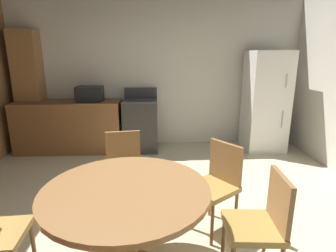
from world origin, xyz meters
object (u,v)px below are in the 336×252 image
(refrigerator, at_px, (265,101))
(chair_east, at_px, (262,221))
(chair_northeast, at_px, (217,181))
(dining_table, at_px, (127,207))
(oven_range, at_px, (141,124))
(chair_north, at_px, (124,166))
(microwave, at_px, (90,94))

(refrigerator, xyz_separation_m, chair_east, (-1.19, -2.96, -0.38))
(refrigerator, distance_m, chair_east, 3.21)
(chair_east, bearing_deg, chair_northeast, -70.00)
(dining_table, bearing_deg, oven_range, 91.11)
(dining_table, bearing_deg, chair_east, -3.99)
(chair_east, relative_size, chair_north, 1.00)
(oven_range, height_order, microwave, microwave)
(oven_range, distance_m, chair_northeast, 2.51)
(chair_east, distance_m, chair_northeast, 0.68)
(oven_range, xyz_separation_m, chair_east, (1.05, -3.01, 0.03))
(dining_table, distance_m, chair_north, 1.00)
(chair_north, bearing_deg, dining_table, 0.00)
(refrigerator, relative_size, chair_east, 2.02)
(dining_table, relative_size, chair_northeast, 1.40)
(microwave, height_order, dining_table, microwave)
(refrigerator, relative_size, chair_northeast, 2.02)
(chair_north, bearing_deg, chair_east, 39.11)
(refrigerator, distance_m, chair_north, 3.02)
(refrigerator, bearing_deg, chair_east, -111.85)
(dining_table, bearing_deg, chair_north, 97.78)
(refrigerator, height_order, chair_east, refrigerator)
(microwave, xyz_separation_m, chair_northeast, (1.73, -2.36, -0.53))
(chair_northeast, bearing_deg, microwave, -89.67)
(oven_range, distance_m, chair_east, 3.19)
(microwave, height_order, chair_northeast, microwave)
(dining_table, relative_size, chair_east, 1.40)
(oven_range, bearing_deg, microwave, -179.76)
(refrigerator, bearing_deg, chair_north, -140.57)
(refrigerator, height_order, dining_table, refrigerator)
(refrigerator, distance_m, chair_northeast, 2.71)
(chair_north, distance_m, chair_northeast, 1.02)
(microwave, relative_size, chair_north, 0.51)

